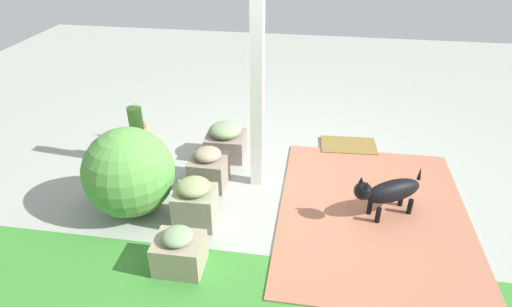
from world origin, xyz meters
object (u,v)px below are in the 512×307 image
Objects in this scene: porch_pillar at (257,87)px; stone_planter_near at (209,168)px; stone_planter_mid at (195,203)px; stone_planter_far at (179,251)px; round_shrub at (129,172)px; doormat at (348,146)px; stone_planter_nearest at (226,141)px; terracotta_pot_tall at (139,144)px; terracotta_pot_spiky at (137,123)px; dog at (388,192)px.

porch_pillar is 5.00× the size of stone_planter_near.
stone_planter_near is 0.92× the size of stone_planter_mid.
porch_pillar is at bearing -107.96° from stone_planter_far.
round_shrub reaches higher than stone_planter_mid.
stone_planter_mid is 0.69m from round_shrub.
stone_planter_mid is at bearing -87.28° from stone_planter_far.
porch_pillar reaches higher than round_shrub.
stone_planter_far is 2.68m from doormat.
terracotta_pot_tall is (0.92, 0.31, 0.05)m from stone_planter_nearest.
stone_planter_nearest reaches higher than stone_planter_far.
terracotta_pot_spiky is at bearing -9.48° from stone_planter_nearest.
terracotta_pot_spiky is 0.79× the size of doormat.
stone_planter_nearest is 0.67× the size of dog.
stone_planter_near is at bearing 85.40° from stone_planter_nearest.
stone_planter_near is 1.21m from stone_planter_far.
doormat is at bearing -162.19° from terracotta_pot_tall.
terracotta_pot_spiky is (1.60, -0.67, -0.85)m from porch_pillar.
stone_planter_far is at bearing 135.03° from round_shrub.
stone_planter_far is (-0.06, 1.21, -0.03)m from stone_planter_near.
round_shrub is at bearing -9.00° from stone_planter_mid.
stone_planter_near reaches higher than stone_planter_far.
terracotta_pot_spiky is at bearing -59.78° from stone_planter_far.
terracotta_pot_spiky is 3.08m from dog.
terracotta_pot_spiky reaches higher than stone_planter_near.
stone_planter_nearest is 0.61m from stone_planter_near.
porch_pillar is 4.61× the size of stone_planter_mid.
dog reaches higher than stone_planter_near.
stone_planter_mid is 1.80m from dog.
terracotta_pot_spiky is 0.55m from terracotta_pot_tall.
terracotta_pot_tall is at bearing -18.69° from stone_planter_near.
stone_planter_near is (0.05, 0.60, -0.00)m from stone_planter_nearest.
round_shrub is at bearing 30.24° from porch_pillar.
porch_pillar is 1.03m from stone_planter_near.
stone_planter_near is at bearing -87.04° from stone_planter_far.
porch_pillar is at bearing 157.22° from terracotta_pot_spiky.
stone_planter_near is 1.81m from dog.
stone_planter_nearest is at bearing -89.56° from stone_planter_far.
stone_planter_nearest is 1.04× the size of stone_planter_near.
terracotta_pot_tall is at bearing -58.03° from stone_planter_far.
stone_planter_nearest is 1.17m from terracotta_pot_spiky.
stone_planter_nearest reaches higher than doormat.
stone_planter_far is 0.58× the size of dog.
doormat is at bearing -130.79° from stone_planter_mid.
doormat is (-2.36, -0.76, -0.24)m from terracotta_pot_tall.
doormat is at bearing -162.59° from stone_planter_nearest.
stone_planter_near is 1.11× the size of stone_planter_far.
porch_pillar reaches higher than stone_planter_near.
terracotta_pot_tall reaches higher than stone_planter_mid.
porch_pillar is at bearing 172.89° from terracotta_pot_tall.
dog reaches higher than stone_planter_mid.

